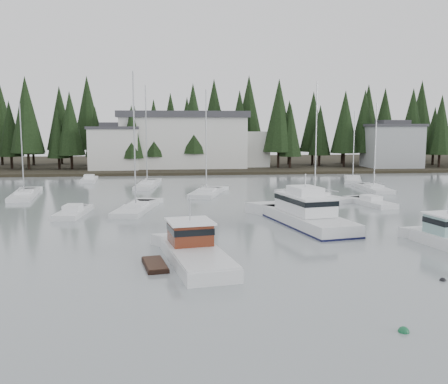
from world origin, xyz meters
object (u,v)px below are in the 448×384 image
object	(u,v)px
house_west	(114,147)
runabout_3	(89,180)
sailboat_0	(24,196)
sailboat_1	(147,186)
house_east_a	(392,145)
sailboat_8	(136,210)
runabout_4	(73,214)
harbor_inn	(194,140)
sailboat_4	(353,181)
sailboat_2	(374,190)
sailboat_6	(315,198)
sailboat_3	(206,194)
runabout_1	(371,204)
cabin_cruiser_center	(307,216)
lobster_boat_brown	(193,254)

from	to	relation	value
house_west	runabout_3	world-z (taller)	house_west
sailboat_0	sailboat_1	distance (m)	17.13
house_east_a	sailboat_8	distance (m)	65.03
sailboat_0	runabout_4	distance (m)	16.09
harbor_inn	sailboat_4	bearing A→B (deg)	-46.11
house_west	harbor_inn	xyz separation A→B (m)	(15.04, 3.34, 1.12)
house_east_a	sailboat_2	world-z (taller)	sailboat_2
harbor_inn	sailboat_6	size ratio (longest dim) A/B	2.09
sailboat_2	sailboat_6	bearing A→B (deg)	125.97
sailboat_3	sailboat_8	size ratio (longest dim) A/B	0.94
house_west	runabout_4	xyz separation A→B (m)	(1.04, -47.54, -4.52)
sailboat_1	runabout_1	distance (m)	31.89
sailboat_4	sailboat_1	bearing A→B (deg)	115.31
house_east_a	runabout_3	world-z (taller)	house_east_a
runabout_3	sailboat_0	bearing A→B (deg)	161.01
harbor_inn	runabout_1	size ratio (longest dim) A/B	4.22
house_east_a	harbor_inn	bearing A→B (deg)	173.64
sailboat_0	cabin_cruiser_center	bearing A→B (deg)	-133.57
sailboat_1	sailboat_4	xyz separation A→B (m)	(31.52, 3.20, -0.02)
runabout_1	runabout_3	bearing A→B (deg)	38.75
runabout_1	lobster_boat_brown	bearing A→B (deg)	123.98
lobster_boat_brown	sailboat_8	bearing A→B (deg)	3.85
sailboat_3	runabout_3	size ratio (longest dim) A/B	2.29
house_east_a	sailboat_2	size ratio (longest dim) A/B	0.88
sailboat_0	sailboat_6	xyz separation A→B (m)	(34.50, -5.12, 0.02)
sailboat_8	sailboat_1	bearing A→B (deg)	10.10
sailboat_2	house_west	bearing A→B (deg)	51.81
lobster_boat_brown	house_east_a	bearing A→B (deg)	-43.09
house_west	sailboat_0	distance (m)	34.82
runabout_4	cabin_cruiser_center	bearing A→B (deg)	-103.49
sailboat_0	sailboat_8	world-z (taller)	sailboat_8
house_west	cabin_cruiser_center	size ratio (longest dim) A/B	0.78
sailboat_0	sailboat_1	xyz separation A→B (m)	(14.31, 9.42, 0.03)
lobster_boat_brown	sailboat_6	world-z (taller)	sailboat_6
sailboat_1	runabout_1	world-z (taller)	sailboat_1
sailboat_4	runabout_1	xyz separation A→B (m)	(-6.70, -23.23, 0.07)
cabin_cruiser_center	sailboat_8	size ratio (longest dim) A/B	0.86
sailboat_6	runabout_4	size ratio (longest dim) A/B	2.15
sailboat_2	runabout_4	size ratio (longest dim) A/B	1.83
runabout_3	runabout_4	distance (m)	31.10
sailboat_0	sailboat_8	bearing A→B (deg)	-137.70
house_west	sailboat_1	distance (m)	25.74
runabout_4	sailboat_6	bearing A→B (deg)	-66.20
harbor_inn	sailboat_2	world-z (taller)	sailboat_2
sailboat_1	sailboat_2	xyz separation A→B (m)	(30.22, -7.96, -0.02)
house_west	sailboat_1	xyz separation A→B (m)	(7.06, -24.32, -4.57)
sailboat_1	runabout_4	bearing A→B (deg)	171.38
sailboat_4	sailboat_8	bearing A→B (deg)	147.04
house_east_a	sailboat_8	xyz separation A→B (m)	(-47.17, -44.51, -4.82)
runabout_4	house_west	bearing A→B (deg)	6.74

